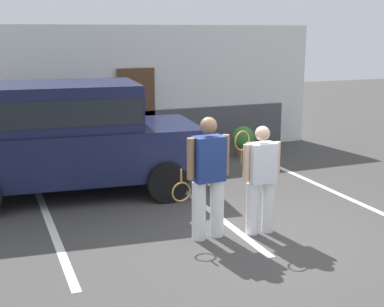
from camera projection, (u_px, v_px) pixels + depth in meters
The scene contains 9 objects.
ground_plane at pixel (255, 237), 7.70m from camera, with size 40.00×40.00×0.00m, color #423F3D.
parking_stripe_0 at pixel (52, 228), 8.06m from camera, with size 0.12×4.40×0.01m, color silver.
parking_stripe_1 at pixel (206, 207), 9.00m from camera, with size 0.12×4.40×0.01m, color silver.
parking_stripe_2 at pixel (331, 190), 9.94m from camera, with size 0.12×4.40×0.01m, color silver.
house_frontage at pixel (140, 95), 12.63m from camera, with size 9.12×0.40×3.09m.
parked_suv at pixel (65, 133), 9.48m from camera, with size 4.76×2.52×2.05m.
tennis_player_man at pixel (208, 177), 7.49m from camera, with size 0.92×0.30×1.79m.
tennis_player_woman at pixel (261, 178), 7.69m from camera, with size 0.75×0.25×1.63m.
potted_plant_by_porch at pixel (243, 140), 12.61m from camera, with size 0.55×0.55×0.73m.
Camera 1 is at (-3.57, -6.34, 2.96)m, focal length 49.10 mm.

